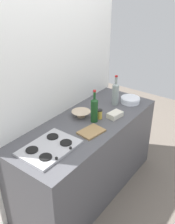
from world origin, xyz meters
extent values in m
plane|color=#6B6056|center=(0.00, 0.00, 0.00)|extent=(6.00, 6.00, 0.00)
cube|color=#4C4C51|center=(0.00, 0.00, 0.45)|extent=(1.80, 0.70, 0.90)
cube|color=white|center=(0.00, 0.38, 1.09)|extent=(1.90, 0.06, 2.19)
cube|color=#B2B2B7|center=(-0.57, -0.01, 0.91)|extent=(0.51, 0.36, 0.02)
cylinder|color=black|center=(-0.70, -0.09, 0.93)|extent=(0.11, 0.11, 0.01)
cylinder|color=black|center=(-0.44, -0.09, 0.93)|extent=(0.11, 0.11, 0.01)
cylinder|color=black|center=(-0.70, 0.07, 0.93)|extent=(0.11, 0.11, 0.01)
cylinder|color=black|center=(-0.44, 0.07, 0.93)|extent=(0.11, 0.11, 0.01)
cylinder|color=black|center=(-0.66, -0.17, 0.93)|extent=(0.02, 0.02, 0.02)
cylinder|color=black|center=(-0.48, -0.17, 0.93)|extent=(0.02, 0.02, 0.02)
cylinder|color=white|center=(0.68, -0.13, 0.91)|extent=(0.22, 0.22, 0.01)
cylinder|color=white|center=(0.68, -0.13, 0.92)|extent=(0.22, 0.22, 0.01)
cylinder|color=white|center=(0.68, -0.13, 0.93)|extent=(0.22, 0.22, 0.01)
cylinder|color=white|center=(0.68, -0.13, 0.94)|extent=(0.22, 0.22, 0.01)
cylinder|color=white|center=(0.68, -0.13, 0.96)|extent=(0.22, 0.22, 0.01)
cylinder|color=#19471E|center=(0.06, -0.04, 1.02)|extent=(0.08, 0.08, 0.24)
cone|color=#19471E|center=(0.06, -0.04, 1.15)|extent=(0.08, 0.08, 0.03)
cylinder|color=#19471E|center=(0.06, -0.04, 1.20)|extent=(0.03, 0.03, 0.07)
cylinder|color=#B21E1E|center=(0.06, -0.04, 1.24)|extent=(0.03, 0.03, 0.02)
cylinder|color=gray|center=(0.52, -0.01, 1.02)|extent=(0.08, 0.08, 0.24)
cone|color=gray|center=(0.52, -0.01, 1.16)|extent=(0.08, 0.08, 0.03)
cylinder|color=gray|center=(0.52, -0.01, 1.21)|extent=(0.03, 0.03, 0.07)
cylinder|color=#B21E1E|center=(0.52, -0.01, 1.25)|extent=(0.03, 0.03, 0.02)
cylinder|color=beige|center=(0.06, 0.13, 0.91)|extent=(0.09, 0.09, 0.01)
cone|color=beige|center=(0.06, 0.13, 0.94)|extent=(0.21, 0.21, 0.05)
cube|color=silver|center=(0.26, -0.17, 0.93)|extent=(0.18, 0.13, 0.06)
cylinder|color=gold|center=(0.14, -0.06, 0.95)|extent=(0.05, 0.05, 0.09)
cylinder|color=black|center=(0.14, -0.06, 1.00)|extent=(0.06, 0.06, 0.01)
cube|color=#9E7A4C|center=(-0.13, -0.15, 0.91)|extent=(0.26, 0.21, 0.02)
camera|label=1|loc=(-1.83, -1.36, 2.24)|focal=40.99mm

